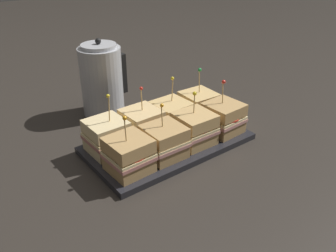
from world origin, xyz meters
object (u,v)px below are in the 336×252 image
sandwich_front_center_left (164,141)px  sandwich_back_center_right (171,115)px  sandwich_back_far_right (198,105)px  sandwich_front_far_left (129,155)px  serving_platter (168,143)px  sandwich_front_far_right (223,118)px  sandwich_front_center_right (194,129)px  sandwich_back_far_left (107,136)px  kettle_steel (102,80)px  sandwich_back_center_left (142,125)px

sandwich_front_center_left → sandwich_back_center_right: bearing=45.4°
sandwich_back_far_right → sandwich_front_far_left: bearing=-160.8°
serving_platter → sandwich_front_center_left: bearing=-134.8°
sandwich_front_far_right → sandwich_back_center_right: bearing=136.0°
sandwich_front_center_right → sandwich_back_far_left: size_ratio=0.91×
sandwich_front_center_right → kettle_steel: kettle_steel is taller
sandwich_back_far_left → sandwich_front_center_left: bearing=-46.1°
sandwich_back_center_left → sandwich_back_center_right: bearing=-0.3°
sandwich_front_far_right → sandwich_back_far_right: (0.00, 0.12, -0.00)m
sandwich_front_center_left → sandwich_front_far_right: size_ratio=0.94×
sandwich_front_center_right → sandwich_back_center_right: bearing=90.0°
sandwich_back_center_right → sandwich_back_far_right: sandwich_back_far_right is taller
kettle_steel → sandwich_back_far_right: bearing=-50.4°
sandwich_back_far_left → sandwich_back_center_left: (0.12, -0.00, -0.00)m
sandwich_back_far_left → kettle_steel: size_ratio=0.65×
sandwich_front_far_left → kettle_steel: kettle_steel is taller
sandwich_front_center_left → sandwich_back_center_right: (0.11, 0.11, 0.00)m
sandwich_front_center_left → sandwich_back_far_left: size_ratio=0.90×
sandwich_back_far_left → sandwich_back_far_right: sandwich_back_far_left is taller
sandwich_front_far_left → sandwich_back_far_right: bearing=19.2°
sandwich_front_center_right → sandwich_back_center_left: size_ratio=0.96×
sandwich_back_far_left → sandwich_front_far_left: bearing=-90.5°
sandwich_front_far_right → sandwich_back_far_right: bearing=89.6°
sandwich_back_center_right → sandwich_front_center_left: bearing=-134.6°
sandwich_front_center_left → kettle_steel: kettle_steel is taller
serving_platter → sandwich_back_far_right: 0.19m
serving_platter → sandwich_back_far_right: bearing=19.1°
sandwich_front_far_left → sandwich_back_far_left: 0.12m
sandwich_back_center_left → sandwich_back_far_left: bearing=178.7°
sandwich_front_center_right → serving_platter: bearing=134.8°
sandwich_back_far_right → kettle_steel: 0.34m
kettle_steel → sandwich_back_center_right: bearing=-69.7°
serving_platter → sandwich_back_center_left: 0.10m
serving_platter → sandwich_back_center_right: size_ratio=2.86×
sandwich_front_center_right → sandwich_back_far_left: sandwich_back_far_left is taller
sandwich_front_far_left → sandwich_back_center_right: sandwich_back_center_right is taller
serving_platter → sandwich_front_center_right: 0.10m
sandwich_back_center_right → sandwich_front_far_left: bearing=-152.9°
sandwich_front_center_left → sandwich_back_center_right: size_ratio=0.93×
serving_platter → sandwich_back_center_right: sandwich_back_center_right is taller
sandwich_front_center_left → sandwich_back_center_left: sandwich_back_center_left is taller
sandwich_front_far_left → sandwich_back_center_right: (0.23, 0.12, -0.00)m
serving_platter → kettle_steel: kettle_steel is taller
serving_platter → sandwich_front_center_left: sandwich_front_center_left is taller
sandwich_front_far_right → kettle_steel: 0.43m
sandwich_front_far_left → sandwich_front_far_right: bearing=0.6°
sandwich_front_center_left → sandwich_back_center_left: (0.00, 0.11, 0.00)m
serving_platter → sandwich_front_center_right: bearing=-45.2°
sandwich_front_center_right → sandwich_front_far_right: sandwich_front_far_right is taller
sandwich_front_far_right → sandwich_back_far_left: (-0.34, 0.12, -0.00)m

